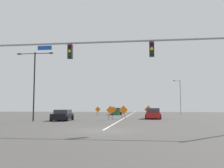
{
  "coord_description": "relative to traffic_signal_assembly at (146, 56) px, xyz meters",
  "views": [
    {
      "loc": [
        2.9,
        -17.59,
        1.66
      ],
      "look_at": [
        -1.48,
        16.69,
        4.86
      ],
      "focal_mm": 39.75,
      "sensor_mm": 36.0,
      "label": 1
    }
  ],
  "objects": [
    {
      "name": "construction_sign_median_near",
      "position": [
        -5.82,
        28.63,
        -4.2
      ],
      "size": [
        1.13,
        0.14,
        1.77
      ],
      "color": "orange",
      "rests_on": "ground"
    },
    {
      "name": "car_black_mid",
      "position": [
        -10.01,
        11.72,
        -4.67
      ],
      "size": [
        2.26,
        3.98,
        1.33
      ],
      "color": "black",
      "rests_on": "ground"
    },
    {
      "name": "road_centre_stripe",
      "position": [
        -3.1,
        36.04,
        -5.31
      ],
      "size": [
        0.16,
        72.05,
        0.01
      ],
      "color": "white",
      "rests_on": "ground"
    },
    {
      "name": "ground",
      "position": [
        -3.1,
        0.01,
        -5.31
      ],
      "size": [
        129.69,
        129.69,
        0.0
      ],
      "primitive_type": "plane",
      "color": "#4C4947"
    },
    {
      "name": "construction_sign_left_shoulder",
      "position": [
        0.54,
        21.95,
        -4.16
      ],
      "size": [
        1.31,
        0.16,
        1.88
      ],
      "color": "orange",
      "rests_on": "ground"
    },
    {
      "name": "car_red_passing",
      "position": [
        1.1,
        17.51,
        -4.6
      ],
      "size": [
        2.3,
        4.3,
        1.49
      ],
      "color": "red",
      "rests_on": "ground"
    },
    {
      "name": "car_green_far",
      "position": [
        -5.91,
        34.48,
        -4.63
      ],
      "size": [
        2.14,
        3.93,
        1.47
      ],
      "color": "#196B38",
      "rests_on": "ground"
    },
    {
      "name": "street_lamp_far_right",
      "position": [
        8.22,
        41.78,
        -0.95
      ],
      "size": [
        1.67,
        0.24,
        7.93
      ],
      "color": "gray",
      "rests_on": "ground"
    },
    {
      "name": "street_lamp_far_left",
      "position": [
        -12.93,
        9.95,
        -0.44
      ],
      "size": [
        4.4,
        0.24,
        8.12
      ],
      "color": "black",
      "rests_on": "ground"
    },
    {
      "name": "construction_sign_right_lane",
      "position": [
        -9.18,
        30.64,
        -4.23
      ],
      "size": [
        1.16,
        0.27,
        1.75
      ],
      "color": "orange",
      "rests_on": "ground"
    },
    {
      "name": "construction_sign_median_far",
      "position": [
        -2.95,
        16.49,
        -4.15
      ],
      "size": [
        1.22,
        0.23,
        1.86
      ],
      "color": "orange",
      "rests_on": "ground"
    },
    {
      "name": "construction_sign_right_shoulder",
      "position": [
        -4.45,
        14.15,
        -4.17
      ],
      "size": [
        1.11,
        0.1,
        1.8
      ],
      "color": "orange",
      "rests_on": "ground"
    },
    {
      "name": "traffic_signal_assembly",
      "position": [
        0.0,
        0.0,
        0.0
      ],
      "size": [
        18.11,
        0.44,
        6.81
      ],
      "color": "gray",
      "rests_on": "ground"
    },
    {
      "name": "car_white_near",
      "position": [
        -6.61,
        39.59,
        -4.65
      ],
      "size": [
        2.07,
        4.15,
        1.41
      ],
      "color": "white",
      "rests_on": "ground"
    }
  ]
}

